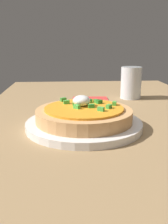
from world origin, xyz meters
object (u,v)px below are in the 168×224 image
Objects in this scene: plate at (84,124)px; napkin at (91,101)px; pizza at (84,114)px; cup_near at (131,84)px.

napkin is at bearing 171.21° from plate.
pizza is at bearing -176.16° from plate.
pizza is (-0.05, -0.00, 2.28)cm from plate.
napkin is (3.90, -13.38, -4.50)cm from cup_near.
cup_near is 0.92× the size of napkin.
cup_near reaches higher than plate.
cup_near is at bearing 149.00° from plate.
cup_near is (-28.63, 17.20, 3.96)cm from plate.
plate is at bearing -8.79° from napkin.
plate is 25.04cm from napkin.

